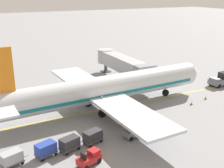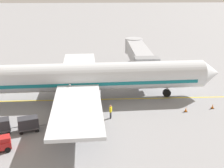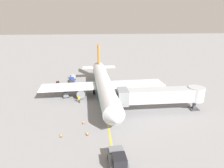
{
  "view_description": "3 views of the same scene",
  "coord_description": "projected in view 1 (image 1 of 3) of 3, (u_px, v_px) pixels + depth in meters",
  "views": [
    {
      "loc": [
        35.77,
        -15.31,
        17.01
      ],
      "look_at": [
        -1.95,
        3.82,
        3.06
      ],
      "focal_mm": 46.09,
      "sensor_mm": 36.0,
      "label": 1
    },
    {
      "loc": [
        35.67,
        3.64,
        15.03
      ],
      "look_at": [
        2.63,
        5.34,
        3.15
      ],
      "focal_mm": 45.22,
      "sensor_mm": 36.0,
      "label": 2
    },
    {
      "loc": [
        2.36,
        45.41,
        18.08
      ],
      "look_at": [
        -2.02,
        1.74,
        3.13
      ],
      "focal_mm": 30.77,
      "sensor_mm": 36.0,
      "label": 3
    }
  ],
  "objects": [
    {
      "name": "baggage_cart_third_in_train",
      "position": [
        46.0,
        149.0,
        30.45
      ],
      "size": [
        1.92,
        2.97,
        1.58
      ],
      "color": "#4C4C51",
      "rests_on": "ground"
    },
    {
      "name": "safety_cone_nose_left",
      "position": [
        192.0,
        103.0,
        44.51
      ],
      "size": [
        0.36,
        0.36,
        0.59
      ],
      "color": "black",
      "rests_on": "ground"
    },
    {
      "name": "baggage_cart_front",
      "position": [
        93.0,
        136.0,
        33.12
      ],
      "size": [
        1.92,
        2.97,
        1.58
      ],
      "color": "#4C4C51",
      "rests_on": "ground"
    },
    {
      "name": "baggage_tug_trailing",
      "position": [
        90.0,
        158.0,
        29.17
      ],
      "size": [
        1.94,
        2.75,
        1.62
      ],
      "color": "#B21E1E",
      "rests_on": "ground"
    },
    {
      "name": "ground_crew_wing_walker",
      "position": [
        145.0,
        113.0,
        39.16
      ],
      "size": [
        0.71,
        0.35,
        1.69
      ],
      "color": "#232328",
      "rests_on": "ground"
    },
    {
      "name": "baggage_cart_tail_end",
      "position": [
        11.0,
        158.0,
        28.82
      ],
      "size": [
        1.92,
        2.97,
        1.58
      ],
      "color": "#4C4C51",
      "rests_on": "ground"
    },
    {
      "name": "jet_bridge",
      "position": [
        122.0,
        64.0,
        55.15
      ],
      "size": [
        17.88,
        3.5,
        4.98
      ],
      "color": "#A8AAAF",
      "rests_on": "ground"
    },
    {
      "name": "gate_lead_in_line",
      "position": [
        95.0,
        111.0,
        42.2
      ],
      "size": [
        0.24,
        80.0,
        0.01
      ],
      "primitive_type": "cube",
      "color": "gold",
      "rests_on": "ground"
    },
    {
      "name": "pushback_tractor",
      "position": [
        221.0,
        80.0,
        53.23
      ],
      "size": [
        2.45,
        4.52,
        2.4
      ],
      "color": "slate",
      "rests_on": "ground"
    },
    {
      "name": "baggage_tug_lead",
      "position": [
        134.0,
        131.0,
        34.64
      ],
      "size": [
        1.67,
        2.67,
        1.62
      ],
      "color": "slate",
      "rests_on": "ground"
    },
    {
      "name": "baggage_cart_second_in_train",
      "position": [
        70.0,
        143.0,
        31.56
      ],
      "size": [
        1.92,
        2.97,
        1.58
      ],
      "color": "#4C4C51",
      "rests_on": "ground"
    },
    {
      "name": "parked_airliner",
      "position": [
        105.0,
        89.0,
        41.94
      ],
      "size": [
        30.2,
        37.31,
        10.63
      ],
      "color": "silver",
      "rests_on": "ground"
    },
    {
      "name": "safety_cone_wing_tip",
      "position": [
        206.0,
        97.0,
        46.74
      ],
      "size": [
        0.36,
        0.36,
        0.59
      ],
      "color": "black",
      "rests_on": "ground"
    },
    {
      "name": "ground_plane",
      "position": [
        95.0,
        111.0,
        42.2
      ],
      "size": [
        400.0,
        400.0,
        0.0
      ],
      "primitive_type": "plane",
      "color": "gray"
    }
  ]
}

